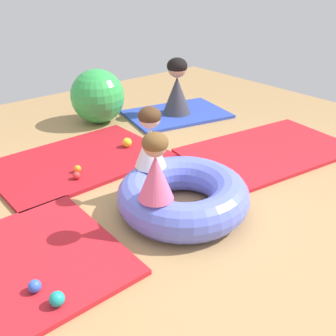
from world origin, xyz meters
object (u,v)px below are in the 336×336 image
(child_in_white, at_px, (150,138))
(play_ball_teal, at_px, (57,299))
(inflatable_cushion, at_px, (183,195))
(child_in_pink, at_px, (155,168))
(play_ball_red, at_px, (77,175))
(adult_seated, at_px, (177,87))
(play_ball_orange, at_px, (77,169))
(play_ball_blue, at_px, (35,286))
(play_ball_yellow, at_px, (127,142))
(exercise_ball_large, at_px, (98,96))

(child_in_white, bearing_deg, play_ball_teal, -76.96)
(inflatable_cushion, height_order, child_in_white, child_in_white)
(child_in_pink, relative_size, play_ball_red, 7.07)
(adult_seated, distance_m, play_ball_orange, 2.10)
(adult_seated, height_order, play_ball_orange, adult_seated)
(play_ball_blue, relative_size, play_ball_yellow, 0.76)
(play_ball_teal, relative_size, exercise_ball_large, 0.13)
(play_ball_orange, bearing_deg, adult_seated, 20.25)
(play_ball_teal, bearing_deg, adult_seated, 37.42)
(exercise_ball_large, bearing_deg, adult_seated, -26.70)
(child_in_pink, bearing_deg, play_ball_red, 42.22)
(child_in_pink, xyz_separation_m, exercise_ball_large, (0.95, 2.46, -0.22))
(adult_seated, distance_m, play_ball_yellow, 1.36)
(inflatable_cushion, distance_m, exercise_ball_large, 2.45)
(play_ball_orange, bearing_deg, inflatable_cushion, -71.59)
(child_in_white, bearing_deg, play_ball_yellow, 141.70)
(inflatable_cushion, bearing_deg, adult_seated, 50.28)
(adult_seated, xyz_separation_m, play_ball_blue, (-2.94, -2.00, -0.33))
(play_ball_teal, bearing_deg, play_ball_red, 57.92)
(adult_seated, height_order, play_ball_yellow, adult_seated)
(child_in_white, relative_size, play_ball_blue, 6.50)
(play_ball_red, bearing_deg, play_ball_teal, -122.08)
(adult_seated, height_order, play_ball_red, adult_seated)
(play_ball_yellow, bearing_deg, play_ball_red, -158.75)
(inflatable_cushion, relative_size, play_ball_teal, 11.66)
(adult_seated, xyz_separation_m, play_ball_red, (-2.02, -0.84, -0.34))
(play_ball_teal, height_order, play_ball_yellow, play_ball_yellow)
(adult_seated, height_order, play_ball_teal, adult_seated)
(child_in_white, relative_size, adult_seated, 0.70)
(inflatable_cushion, height_order, adult_seated, adult_seated)
(adult_seated, xyz_separation_m, play_ball_yellow, (-1.21, -0.52, -0.32))
(child_in_white, height_order, exercise_ball_large, child_in_white)
(play_ball_blue, distance_m, play_ball_orange, 1.62)
(child_in_white, bearing_deg, adult_seated, 117.38)
(adult_seated, bearing_deg, child_in_white, -93.81)
(child_in_white, xyz_separation_m, play_ball_blue, (-1.31, -0.49, -0.50))
(play_ball_teal, distance_m, exercise_ball_large, 3.31)
(child_in_pink, bearing_deg, child_in_white, 3.81)
(child_in_pink, bearing_deg, play_ball_orange, 38.39)
(inflatable_cushion, xyz_separation_m, play_ball_orange, (-0.39, 1.16, -0.08))
(play_ball_red, bearing_deg, play_ball_orange, 58.48)
(exercise_ball_large, bearing_deg, inflatable_cushion, -103.96)
(inflatable_cushion, bearing_deg, play_ball_orange, 108.41)
(inflatable_cushion, distance_m, adult_seated, 2.46)
(child_in_pink, height_order, adult_seated, child_in_pink)
(inflatable_cushion, bearing_deg, child_in_pink, -166.27)
(child_in_pink, xyz_separation_m, play_ball_red, (-0.10, 1.13, -0.50))
(play_ball_yellow, bearing_deg, child_in_pink, -116.23)
(play_ball_yellow, bearing_deg, play_ball_blue, -139.35)
(inflatable_cushion, bearing_deg, play_ball_yellow, 75.43)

